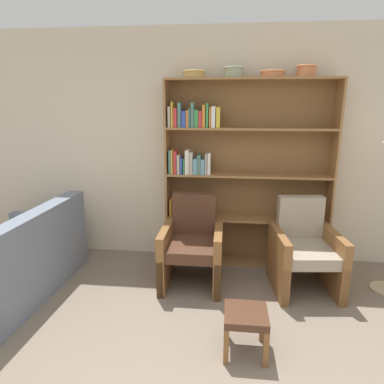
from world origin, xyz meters
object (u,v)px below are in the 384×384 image
at_px(couch, 12,265).
at_px(bookshelf, 231,178).
at_px(bowl_brass, 194,74).
at_px(bowl_sage, 306,70).
at_px(bowl_slate, 273,73).
at_px(armchair_cushioned, 304,251).
at_px(bowl_stoneware, 234,72).
at_px(armchair_leather, 192,246).
at_px(footstool, 246,320).

bearing_deg(couch, bookshelf, -63.05).
height_order(bowl_brass, bowl_sage, bowl_sage).
bearing_deg(bowl_sage, bowl_slate, -180.00).
relative_size(bowl_slate, armchair_cushioned, 0.28).
relative_size(bowl_stoneware, couch, 0.13).
bearing_deg(bowl_brass, armchair_cushioned, -23.77).
xyz_separation_m(bookshelf, bowl_brass, (-0.44, -0.02, 1.17)).
relative_size(bowl_brass, bowl_stoneware, 1.11).
bearing_deg(bowl_slate, armchair_leather, -146.53).
xyz_separation_m(bowl_brass, bowl_sage, (1.20, 0.00, 0.02)).
height_order(bowl_stoneware, armchair_leather, bowl_stoneware).
xyz_separation_m(bookshelf, bowl_sage, (0.76, -0.02, 1.19)).
relative_size(bowl_brass, armchair_leather, 0.27).
bearing_deg(footstool, bowl_brass, 109.61).
height_order(bookshelf, armchair_cushioned, bookshelf).
relative_size(couch, footstool, 4.85).
relative_size(bowl_brass, bowl_sage, 1.16).
distance_m(bowl_stoneware, bowl_slate, 0.41).
bearing_deg(bowl_brass, couch, -151.07).
distance_m(bookshelf, armchair_leather, 0.93).
bearing_deg(bowl_sage, armchair_leather, -155.24).
bearing_deg(footstool, couch, 164.91).
xyz_separation_m(bookshelf, armchair_cushioned, (0.78, -0.55, -0.64)).
height_order(bowl_sage, couch, bowl_sage).
relative_size(bowl_stoneware, armchair_cushioned, 0.24).
bearing_deg(armchair_cushioned, couch, 2.37).
relative_size(bookshelf, couch, 1.27).
bearing_deg(footstool, bookshelf, 94.62).
xyz_separation_m(bowl_stoneware, bowl_sage, (0.76, 0.00, 0.00)).
height_order(bowl_stoneware, couch, bowl_stoneware).
distance_m(bookshelf, footstool, 1.79).
xyz_separation_m(bookshelf, armchair_leather, (-0.40, -0.55, -0.64)).
height_order(armchair_cushioned, footstool, armchair_cushioned).
bearing_deg(bowl_stoneware, armchair_cushioned, -34.46).
bearing_deg(armchair_leather, bowl_sage, -155.45).
relative_size(couch, armchair_cushioned, 1.81).
bearing_deg(couch, bowl_sage, -69.11).
xyz_separation_m(bowl_brass, armchair_leather, (0.04, -0.53, -1.80)).
bearing_deg(armchair_leather, footstool, 116.24).
relative_size(bookshelf, bowl_brass, 8.66).
relative_size(bowl_sage, couch, 0.13).
bearing_deg(bowl_sage, bookshelf, 178.67).
bearing_deg(bowl_brass, bowl_stoneware, 0.00).
bearing_deg(armchair_leather, bookshelf, -126.01).
bearing_deg(bowl_sage, couch, -161.82).
bearing_deg(armchair_cushioned, bookshelf, -41.41).
bearing_deg(bowl_slate, bowl_stoneware, 180.00).
distance_m(bookshelf, bowl_stoneware, 1.18).
height_order(bowl_slate, armchair_leather, bowl_slate).
distance_m(bowl_brass, bowl_stoneware, 0.44).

